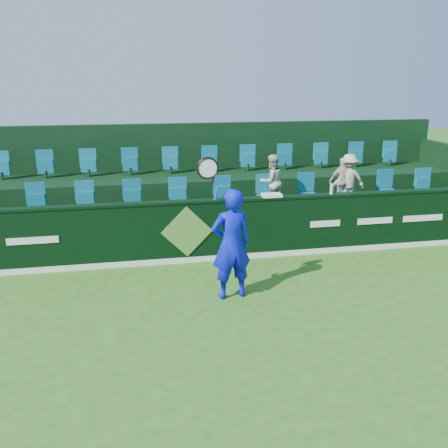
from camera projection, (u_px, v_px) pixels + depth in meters
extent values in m
plane|color=#2A6B19|center=(222.00, 359.00, 7.06)|extent=(60.00, 60.00, 0.00)
cube|color=black|center=(186.00, 232.00, 10.64)|extent=(16.00, 0.20, 1.30)
cube|color=black|center=(186.00, 202.00, 10.45)|extent=(16.00, 0.24, 0.05)
cube|color=white|center=(188.00, 260.00, 10.71)|extent=(16.00, 0.02, 0.12)
cube|color=#568F34|center=(187.00, 232.00, 10.52)|extent=(1.10, 0.02, 1.10)
cube|color=white|center=(33.00, 241.00, 9.95)|extent=(1.00, 0.01, 0.14)
cube|color=white|center=(325.00, 224.00, 11.10)|extent=(0.70, 0.01, 0.14)
cube|color=white|center=(375.00, 221.00, 11.32)|extent=(0.85, 0.01, 0.14)
cube|color=white|center=(423.00, 218.00, 11.54)|extent=(1.00, 0.01, 0.14)
cube|color=black|center=(181.00, 229.00, 11.75)|extent=(16.00, 2.00, 0.80)
cube|color=black|center=(173.00, 200.00, 13.47)|extent=(16.00, 1.80, 1.30)
cube|color=black|center=(169.00, 170.00, 14.23)|extent=(16.00, 0.20, 2.60)
cube|color=#136D86|center=(178.00, 196.00, 11.93)|extent=(13.50, 0.50, 0.60)
cube|color=#136D86|center=(171.00, 163.00, 13.48)|extent=(13.50, 0.50, 0.60)
imported|color=#0C16D3|center=(231.00, 244.00, 8.79)|extent=(0.80, 0.59, 2.00)
cylinder|color=#143FBF|center=(216.00, 194.00, 8.37)|extent=(0.09, 0.04, 0.22)
cylinder|color=black|center=(213.00, 182.00, 8.31)|extent=(0.08, 0.03, 0.20)
torus|color=black|center=(208.00, 168.00, 8.22)|extent=(0.45, 0.04, 0.45)
cylinder|color=silver|center=(208.00, 168.00, 8.22)|extent=(0.37, 0.01, 0.37)
imported|color=beige|center=(271.00, 182.00, 11.88)|extent=(0.75, 0.67, 1.29)
imported|color=beige|center=(342.00, 181.00, 12.23)|extent=(0.69, 0.30, 1.16)
imported|color=#CBB78F|center=(348.00, 179.00, 12.25)|extent=(0.85, 0.54, 1.25)
cube|color=white|center=(272.00, 195.00, 10.78)|extent=(0.42, 0.27, 0.06)
cylinder|color=silver|center=(332.00, 189.00, 11.02)|extent=(0.07, 0.07, 0.23)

